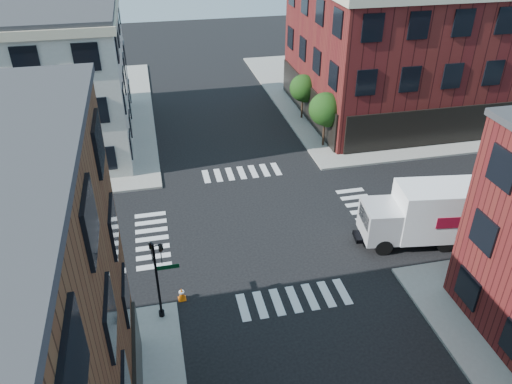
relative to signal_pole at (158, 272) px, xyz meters
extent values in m
plane|color=black|center=(6.72, 6.68, -2.86)|extent=(120.00, 120.00, 0.00)
cube|color=gray|center=(27.72, 27.68, -2.78)|extent=(30.00, 30.00, 0.15)
cube|color=#4D1314|center=(27.22, 22.68, 3.14)|extent=(25.00, 16.00, 12.00)
cylinder|color=black|center=(14.22, 16.68, -1.97)|extent=(0.18, 0.18, 1.47)
cylinder|color=black|center=(14.22, 16.68, -1.24)|extent=(0.12, 0.12, 1.47)
sphere|color=black|center=(14.22, 16.68, 0.44)|extent=(2.69, 2.69, 2.69)
sphere|color=black|center=(14.47, 16.58, -0.10)|extent=(1.85, 1.85, 1.85)
cylinder|color=black|center=(14.22, 22.68, -2.04)|extent=(0.18, 0.18, 1.33)
cylinder|color=black|center=(14.22, 22.68, -1.38)|extent=(0.12, 0.12, 1.33)
sphere|color=black|center=(14.22, 22.68, 0.14)|extent=(2.43, 2.43, 2.43)
sphere|color=black|center=(14.47, 22.58, -0.35)|extent=(1.67, 1.67, 1.67)
cylinder|color=black|center=(-0.08, -0.12, -0.56)|extent=(0.12, 0.12, 4.60)
cylinder|color=black|center=(-0.08, -0.12, -2.56)|extent=(0.28, 0.28, 0.30)
cube|color=#053819|center=(0.47, -0.12, 0.29)|extent=(1.10, 0.03, 0.22)
cube|color=#053819|center=(-0.08, 0.43, 0.54)|extent=(0.03, 1.10, 0.22)
imported|color=black|center=(0.27, -0.02, 1.04)|extent=(0.22, 0.18, 1.10)
imported|color=black|center=(-0.18, 0.23, 1.04)|extent=(0.18, 0.22, 1.10)
cube|color=white|center=(16.92, 2.74, -0.69)|extent=(6.29, 3.39, 3.20)
cube|color=maroon|center=(16.73, 1.44, -0.69)|extent=(2.25, 0.35, 0.72)
cube|color=maroon|center=(17.10, 4.04, -0.69)|extent=(2.25, 0.35, 0.72)
cube|color=silver|center=(13.03, 3.28, -1.26)|extent=(2.39, 2.74, 2.06)
cube|color=black|center=(12.06, 3.42, -0.90)|extent=(0.37, 1.96, 0.93)
cube|color=black|center=(15.69, 2.91, -2.34)|extent=(8.32, 2.17, 0.26)
cylinder|color=black|center=(12.88, 2.21, -2.34)|extent=(1.07, 0.50, 1.03)
cylinder|color=black|center=(13.18, 4.35, -2.34)|extent=(1.07, 0.50, 1.03)
cylinder|color=black|center=(16.56, 1.69, -2.34)|extent=(1.07, 0.50, 1.03)
cylinder|color=black|center=(16.86, 3.84, -2.34)|extent=(1.07, 0.50, 1.03)
cylinder|color=black|center=(19.01, 1.35, -2.34)|extent=(1.07, 0.50, 1.03)
cylinder|color=black|center=(19.32, 3.50, -2.34)|extent=(1.07, 0.50, 1.03)
cube|color=orange|center=(1.02, 0.98, -2.84)|extent=(0.42, 0.42, 0.04)
cone|color=orange|center=(1.02, 0.98, -2.48)|extent=(0.40, 0.40, 0.75)
cylinder|color=white|center=(1.02, 0.98, -2.37)|extent=(0.29, 0.29, 0.09)
camera|label=1|loc=(0.54, -18.79, 15.45)|focal=35.00mm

